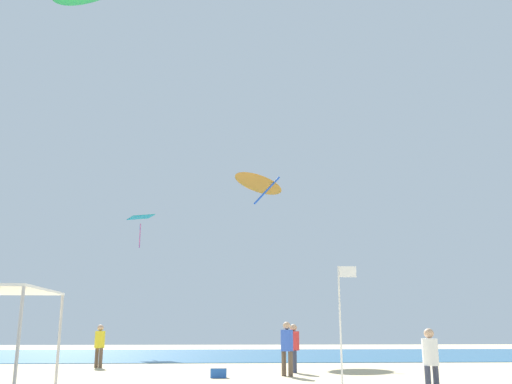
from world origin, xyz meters
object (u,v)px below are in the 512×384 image
Objects in this scene: kite_delta_orange at (259,180)px; person_near_tent at (294,344)px; person_central at (287,344)px; kite_diamond_teal at (141,219)px; banner_flag at (342,312)px; person_rightmost at (100,342)px; cooler_box at (218,373)px; person_leftmost at (430,356)px.

person_near_tent is at bearing 165.79° from kite_delta_orange.
person_central is 17.77m from kite_delta_orange.
banner_flag is at bearing -1.47° from kite_diamond_teal.
person_rightmost is 0.76× the size of kite_diamond_teal.
cooler_box is 0.14× the size of kite_delta_orange.
person_central is 0.53× the size of banner_flag.
person_rightmost is at bearing -115.58° from person_near_tent.
person_central is at bearing 163.67° from kite_delta_orange.
person_rightmost is (-8.31, 3.61, 0.01)m from person_near_tent.
kite_diamond_teal is 10.40m from kite_delta_orange.
person_near_tent is 0.51× the size of banner_flag.
banner_flag is 20.00m from kite_delta_orange.
kite_delta_orange is (-1.37, 17.76, 9.10)m from banner_flag.
person_near_tent is 5.15m from banner_flag.
person_near_tent reaches higher than person_leftmost.
person_leftmost is at bearing 171.07° from kite_delta_orange.
banner_flag reaches higher than person_rightmost.
banner_flag reaches higher than cooler_box.
banner_flag is 0.90× the size of kite_delta_orange.
person_leftmost is 0.88× the size of person_rightmost.
kite_delta_orange is (2.50, 15.10, 11.10)m from cooler_box.
person_near_tent reaches higher than cooler_box.
person_rightmost is (-10.61, 12.28, 0.13)m from person_leftmost.
person_near_tent is 0.97× the size of person_central.
banner_flag is (-1.38, 3.72, 1.21)m from person_leftmost.
banner_flag is (0.92, -4.94, 1.09)m from person_near_tent.
person_leftmost is at bearing -2.42° from person_rightmost.
person_central is 9.50m from person_rightmost.
person_near_tent is 3.85m from cooler_box.
banner_flag is 5.11m from cooler_box.
person_rightmost is 8.02m from cooler_box.
cooler_box is (-2.96, -2.29, -0.91)m from person_near_tent.
person_rightmost is 0.46× the size of kite_delta_orange.
person_near_tent is 9.06m from person_rightmost.
cooler_box is at bearing -1.04° from person_rightmost.
person_leftmost is (2.30, -8.67, -0.12)m from person_near_tent.
kite_diamond_teal is (-11.22, 27.33, 8.75)m from person_leftmost.
person_rightmost is at bearing 132.22° from cooler_box.
banner_flag is at bearing 3.90° from person_rightmost.
kite_delta_orange reaches higher than person_near_tent.
person_near_tent is 22.41m from kite_diamond_teal.
person_central is at bearing 113.74° from banner_flag.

